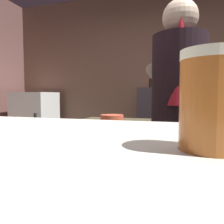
# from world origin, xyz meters

# --- Properties ---
(wall_back) EXTENTS (5.20, 0.10, 2.70)m
(wall_back) POSITION_xyz_m (0.00, 2.20, 1.35)
(wall_back) COLOR brown
(wall_back) RESTS_ON ground
(prep_counter) EXTENTS (2.10, 0.60, 0.88)m
(prep_counter) POSITION_xyz_m (0.35, 0.57, 0.44)
(prep_counter) COLOR #473E2B
(prep_counter) RESTS_ON ground
(back_shelf) EXTENTS (0.97, 0.36, 1.23)m
(back_shelf) POSITION_xyz_m (0.12, 1.92, 0.61)
(back_shelf) COLOR #393239
(back_shelf) RESTS_ON ground
(mini_fridge) EXTENTS (0.60, 0.58, 1.17)m
(mini_fridge) POSITION_xyz_m (-2.05, 1.75, 0.58)
(mini_fridge) COLOR silver
(mini_fridge) RESTS_ON ground
(bartender) EXTENTS (0.44, 0.52, 1.71)m
(bartender) POSITION_xyz_m (0.20, 0.11, 1.00)
(bartender) COLOR #352B35
(bartender) RESTS_ON ground
(mixing_bowl) EXTENTS (0.21, 0.21, 0.06)m
(mixing_bowl) POSITION_xyz_m (-0.37, 0.55, 0.91)
(mixing_bowl) COLOR #C25238
(mixing_bowl) RESTS_ON prep_counter
(chefs_knife) EXTENTS (0.24, 0.08, 0.01)m
(chefs_knife) POSITION_xyz_m (0.48, 0.52, 0.89)
(chefs_knife) COLOR silver
(chefs_knife) RESTS_ON prep_counter
(pint_glass_far) EXTENTS (0.08, 0.08, 0.12)m
(pint_glass_far) POSITION_xyz_m (0.24, -1.07, 1.11)
(pint_glass_far) COLOR #BB6429
(pint_glass_far) RESTS_ON bar_counter
(bottle_vinegar) EXTENTS (0.05, 0.05, 0.18)m
(bottle_vinegar) POSITION_xyz_m (0.27, 1.91, 1.30)
(bottle_vinegar) COLOR #D9D187
(bottle_vinegar) RESTS_ON back_shelf
(bottle_olive_oil) EXTENTS (0.05, 0.05, 0.17)m
(bottle_olive_oil) POSITION_xyz_m (-0.09, 1.84, 1.30)
(bottle_olive_oil) COLOR red
(bottle_olive_oil) RESTS_ON back_shelf
(bottle_soy) EXTENTS (0.07, 0.07, 0.18)m
(bottle_soy) POSITION_xyz_m (-0.17, 1.84, 1.30)
(bottle_soy) COLOR black
(bottle_soy) RESTS_ON back_shelf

